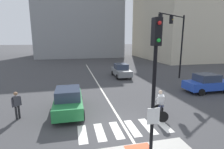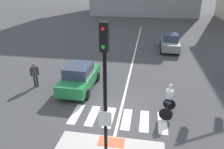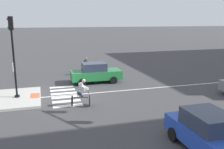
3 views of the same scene
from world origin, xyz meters
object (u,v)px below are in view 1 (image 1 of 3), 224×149
traffic_light_mast (176,35)px  pedestrian_at_curb_left (17,103)px  car_blue_cross_right (207,83)px  car_grey_eastbound_far (121,70)px  cyclist (160,104)px  car_green_westbound_near (68,101)px  signal_pole (154,84)px

traffic_light_mast → pedestrian_at_curb_left: (-14.56, -6.76, -4.06)m
car_blue_cross_right → car_grey_eastbound_far: 9.72m
car_grey_eastbound_far → traffic_light_mast: bearing=-30.6°
car_blue_cross_right → traffic_light_mast: bearing=94.7°
car_blue_cross_right → cyclist: (-6.67, -3.84, 0.06)m
car_blue_cross_right → car_green_westbound_near: same height
signal_pole → car_grey_eastbound_far: bearing=77.6°
signal_pole → car_blue_cross_right: bearing=40.1°
cyclist → pedestrian_at_curb_left: cyclist is taller
car_grey_eastbound_far → car_green_westbound_near: same height
car_green_westbound_near → cyclist: bearing=-20.8°
traffic_light_mast → pedestrian_at_curb_left: bearing=-155.1°
car_grey_eastbound_far → cyclist: (-0.96, -11.70, 0.06)m
car_grey_eastbound_far → pedestrian_at_curb_left: 13.55m
signal_pole → car_grey_eastbound_far: 16.13m
car_blue_cross_right → car_grey_eastbound_far: same height
traffic_light_mast → car_blue_cross_right: size_ratio=1.78×
car_grey_eastbound_far → cyclist: 11.74m
pedestrian_at_curb_left → traffic_light_mast: bearing=24.9°
traffic_light_mast → car_blue_cross_right: traffic_light_mast is taller
car_blue_cross_right → cyclist: cyclist is taller
pedestrian_at_curb_left → car_blue_cross_right: bearing=7.8°
car_grey_eastbound_far → car_green_westbound_near: bearing=-123.1°
traffic_light_mast → car_grey_eastbound_far: size_ratio=1.77×
traffic_light_mast → pedestrian_at_curb_left: traffic_light_mast is taller
traffic_light_mast → cyclist: size_ratio=4.35×
car_blue_cross_right → pedestrian_at_curb_left: size_ratio=2.46×
pedestrian_at_curb_left → signal_pole: bearing=-44.2°
car_green_westbound_near → pedestrian_at_curb_left: bearing=-175.4°
traffic_light_mast → car_green_westbound_near: size_ratio=1.78×
traffic_light_mast → car_blue_cross_right: bearing=-85.3°
traffic_light_mast → cyclist: (-6.28, -8.56, -4.17)m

